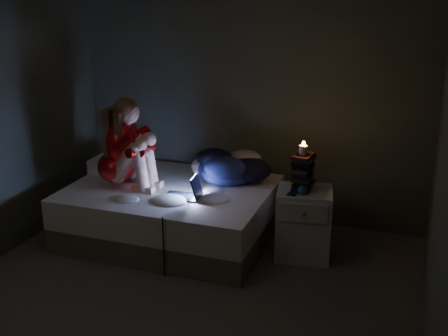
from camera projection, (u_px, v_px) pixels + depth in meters
The scene contains 13 objects.
floor at pixel (174, 306), 4.27m from camera, with size 3.60×3.80×0.02m, color #4E4542.
wall_back at pixel (250, 93), 5.56m from camera, with size 3.60×0.02×2.60m, color #373934.
wall_right at pixel (448, 170), 3.28m from camera, with size 0.02×3.80×2.60m, color #373934.
bed at pixel (171, 212), 5.33m from camera, with size 1.87×1.40×0.51m, color silver, non-canonical shape.
pillow at pixel (117, 165), 5.64m from camera, with size 0.49×0.35×0.14m, color white.
woman at pixel (115, 141), 5.18m from camera, with size 0.53×0.35×0.86m, color #88000A, non-canonical shape.
laptop at pixel (182, 186), 4.96m from camera, with size 0.32×0.22×0.22m, color black, non-canonical shape.
clothes_pile at pixel (226, 165), 5.33m from camera, with size 0.58×0.46×0.35m, color #112540, non-canonical shape.
nightstand at pixel (303, 223), 4.94m from camera, with size 0.47×0.42×0.63m, color silver.
book_stack at pixel (302, 171), 4.83m from camera, with size 0.19×0.25×0.33m, color black, non-canonical shape.
candle at pixel (303, 148), 4.76m from camera, with size 0.07×0.07×0.08m, color beige.
phone at pixel (291, 192), 4.78m from camera, with size 0.07×0.14×0.01m, color black.
blue_orb at pixel (301, 190), 4.73m from camera, with size 0.08×0.08×0.08m, color navy.
Camera 1 is at (1.60, -3.37, 2.36)m, focal length 44.60 mm.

